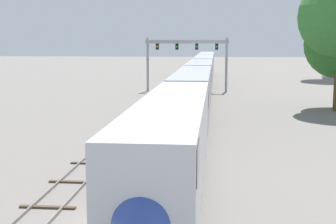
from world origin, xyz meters
TOP-DOWN VIEW (x-y plane):
  - track_main at (2.00, 60.00)m, footprint 2.60×200.00m
  - track_near at (-3.50, 40.00)m, footprint 2.60×160.00m
  - passenger_train at (2.00, 45.05)m, footprint 3.04×102.82m
  - signal_gantry at (-0.25, 53.01)m, footprint 12.10×0.49m

SIDE VIEW (x-z plane):
  - track_main at x=2.00m, z-range -0.01..0.15m
  - track_near at x=-3.50m, z-range -0.01..0.15m
  - passenger_train at x=2.00m, z-range 0.21..5.01m
  - signal_gantry at x=-0.25m, z-range 1.83..9.68m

